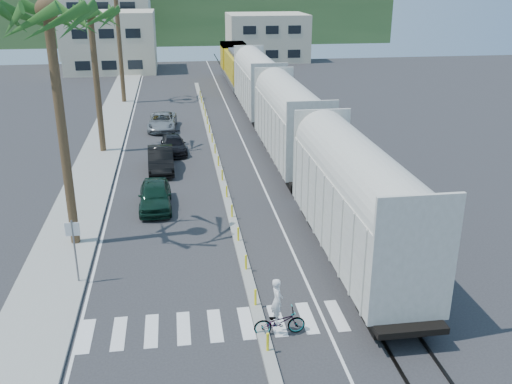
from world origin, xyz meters
TOP-DOWN VIEW (x-y plane):
  - ground at (0.00, 0.00)m, footprint 140.00×140.00m
  - sidewalk at (-8.50, 25.00)m, footprint 3.00×90.00m
  - rails at (5.00, 28.00)m, footprint 1.56×100.00m
  - median at (0.00, 19.96)m, footprint 0.45×60.00m
  - crosswalk at (0.00, -2.00)m, footprint 14.00×2.20m
  - lane_markings at (-2.15, 25.00)m, footprint 9.42×90.00m
  - freight_train at (5.00, 22.86)m, footprint 3.00×60.94m
  - palm_trees at (-8.10, 22.70)m, footprint 3.50×37.20m
  - street_sign at (-7.30, 2.00)m, footprint 0.60×0.08m
  - buildings at (-6.41, 71.66)m, footprint 38.00×27.00m
  - hillside at (0.00, 100.00)m, footprint 80.00×20.00m
  - car_lead at (-4.17, 10.26)m, footprint 1.92×4.57m
  - car_second at (-3.93, 17.02)m, footprint 2.01×4.93m
  - car_third at (-3.01, 21.15)m, footprint 2.51×4.53m
  - car_rear at (-3.93, 28.29)m, footprint 2.91×5.30m
  - cyclist at (0.61, -2.86)m, footprint 0.80×1.96m

SIDE VIEW (x-z plane):
  - ground at x=0.00m, z-range 0.00..0.00m
  - lane_markings at x=-2.15m, z-range 0.00..0.01m
  - crosswalk at x=0.00m, z-range 0.00..0.01m
  - rails at x=5.00m, z-range 0.00..0.06m
  - sidewalk at x=-8.50m, z-range 0.00..0.15m
  - median at x=0.00m, z-range -0.34..0.51m
  - car_third at x=-3.01m, z-range 0.00..1.22m
  - car_rear at x=-3.93m, z-range 0.00..1.40m
  - cyclist at x=0.61m, z-range -0.41..1.91m
  - car_lead at x=-4.17m, z-range 0.00..1.54m
  - car_second at x=-3.93m, z-range 0.00..1.59m
  - street_sign at x=-7.30m, z-range 0.47..3.47m
  - freight_train at x=5.00m, z-range -0.02..5.83m
  - buildings at x=-6.41m, z-range -0.64..9.36m
  - hillside at x=0.00m, z-range 0.00..12.00m
  - palm_trees at x=-8.10m, z-range 3.93..17.68m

